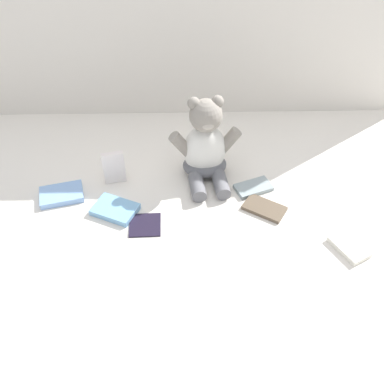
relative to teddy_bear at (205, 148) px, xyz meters
The scene contains 10 objects.
ground_plane 0.16m from the teddy_bear, 124.14° to the right, with size 3.20×3.20×0.00m, color silver.
backdrop_drape 0.48m from the teddy_bear, 99.79° to the left, with size 1.77×0.03×0.75m, color silver.
teddy_bear is the anchor object (origin of this frame).
book_case_0 0.30m from the teddy_bear, behind, with size 0.07×0.02×0.11m, color white.
book_case_1 0.52m from the teddy_bear, 40.83° to the right, with size 0.07×0.11×0.02m, color white.
book_case_2 0.27m from the teddy_bear, 45.22° to the right, with size 0.07×0.12×0.01m, color brown.
book_case_3 0.20m from the teddy_bear, 28.52° to the right, with size 0.07×0.12×0.01m, color #8E9EA2.
book_case_4 0.32m from the teddy_bear, 128.54° to the right, with size 0.09×0.09×0.01m, color black.
book_case_5 0.34m from the teddy_bear, 148.06° to the right, with size 0.09×0.13×0.02m, color #78B1DE.
book_case_6 0.48m from the teddy_bear, 167.08° to the right, with size 0.09×0.13×0.02m, color #81AAE1.
Camera 1 is at (-0.00, -0.99, 0.93)m, focal length 39.94 mm.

